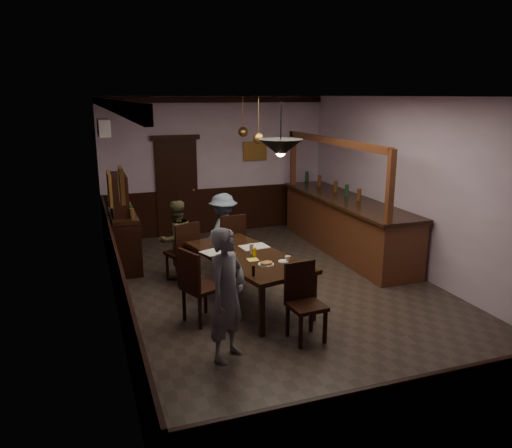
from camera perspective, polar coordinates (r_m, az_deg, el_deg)
name	(u,v)px	position (r m, az deg, el deg)	size (l,w,h in m)	color
room	(286,201)	(7.41, 3.44, 2.65)	(5.01, 8.01, 3.01)	#2D2621
dining_table	(248,259)	(7.34, -0.96, -4.01)	(1.48, 2.37, 0.75)	black
chair_far_left	(184,250)	(8.25, -8.20, -2.93)	(0.57, 0.57, 1.03)	black
chair_far_right	(231,241)	(8.63, -2.89, -1.93)	(0.50, 0.50, 1.06)	black
chair_near	(303,298)	(6.39, 5.45, -8.38)	(0.46, 0.46, 0.99)	black
chair_side	(197,283)	(6.78, -6.76, -6.74)	(0.59, 0.59, 1.04)	black
person_standing	(227,295)	(5.80, -3.31, -8.08)	(0.58, 0.38, 1.59)	slate
person_seated_left	(176,240)	(8.47, -9.09, -1.78)	(0.65, 0.51, 1.34)	#49482C
person_seated_right	(223,231)	(8.84, -3.76, -0.83)	(0.88, 0.51, 1.36)	slate
newspaper_left	(216,251)	(7.49, -4.62, -3.14)	(0.42, 0.30, 0.01)	silver
newspaper_right	(254,247)	(7.69, -0.21, -2.60)	(0.42, 0.30, 0.01)	silver
napkin	(253,260)	(7.11, -0.37, -4.09)	(0.15, 0.15, 0.00)	#DBD151
saucer	(284,261)	(7.04, 3.17, -4.27)	(0.15, 0.15, 0.01)	white
coffee_cup	(288,259)	(7.02, 3.64, -3.96)	(0.08, 0.08, 0.07)	white
pastry_plate	(266,264)	(6.90, 1.14, -4.63)	(0.22, 0.22, 0.01)	white
pastry_ring_a	(265,263)	(6.85, 1.03, -4.51)	(0.13, 0.13, 0.04)	#C68C47
pastry_ring_b	(268,263)	(6.87, 1.37, -4.46)	(0.13, 0.13, 0.04)	#C68C47
soda_can	(254,252)	(7.24, -0.21, -3.24)	(0.07, 0.07, 0.12)	yellow
beer_glass	(231,250)	(7.21, -2.82, -3.02)	(0.06, 0.06, 0.20)	#BF721E
water_glass	(252,249)	(7.36, -0.52, -2.84)	(0.06, 0.06, 0.15)	silver
pepper_mill	(253,270)	(6.48, -0.29, -5.34)	(0.04, 0.04, 0.14)	black
sideboard	(123,231)	(9.16, -14.92, -0.77)	(0.46, 1.28, 1.69)	black
bar_counter	(345,223)	(9.97, 10.17, 0.08)	(0.93, 4.01, 2.25)	#4A2313
door_back	(177,189)	(10.98, -9.02, 4.02)	(0.90, 0.06, 2.10)	black
ac_unit	(104,127)	(9.61, -17.02, 10.51)	(0.20, 0.85, 0.30)	white
picture_left_small	(121,185)	(5.17, -15.14, 4.31)	(0.04, 0.28, 0.36)	olive
picture_left_large	(109,188)	(7.60, -16.41, 3.93)	(0.04, 0.62, 0.48)	olive
picture_back	(255,151)	(11.34, -0.12, 8.36)	(0.55, 0.04, 0.42)	olive
pendant_iron	(281,148)	(6.33, 2.84, 8.66)	(0.56, 0.56, 0.73)	black
pendant_brass_mid	(259,138)	(8.70, 0.29, 9.77)	(0.20, 0.20, 0.81)	#BF8C3F
pendant_brass_far	(243,132)	(10.17, -1.50, 10.46)	(0.20, 0.20, 0.81)	#BF8C3F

